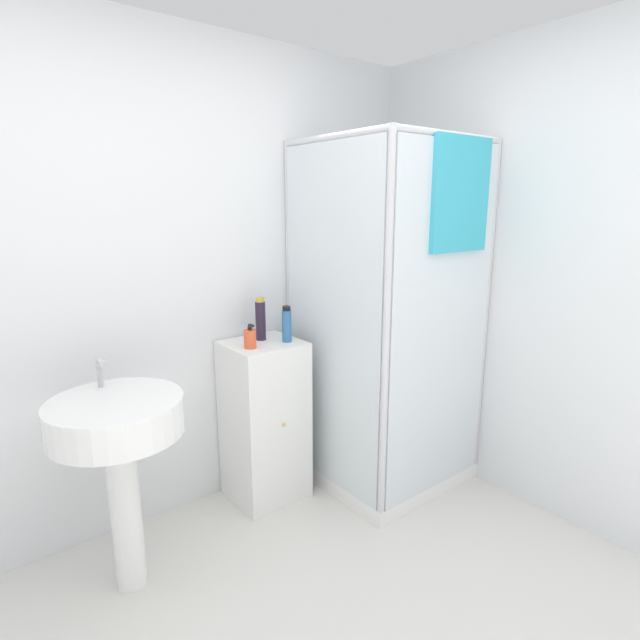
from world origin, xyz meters
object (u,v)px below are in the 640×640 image
object	(u,v)px
sink	(118,437)
shampoo_bottle_blue	(287,325)
shampoo_bottle_tall_black	(260,319)
soap_dispenser	(250,338)

from	to	relation	value
sink	shampoo_bottle_blue	bearing A→B (deg)	9.45
sink	shampoo_bottle_blue	distance (m)	1.02
shampoo_bottle_tall_black	sink	bearing A→B (deg)	-162.07
sink	soap_dispenser	xyz separation A→B (m)	(0.74, 0.18, 0.26)
sink	soap_dispenser	size ratio (longest dim) A/B	7.81
soap_dispenser	shampoo_bottle_blue	world-z (taller)	shampoo_bottle_blue
sink	shampoo_bottle_tall_black	world-z (taller)	shampoo_bottle_tall_black
sink	shampoo_bottle_tall_black	distance (m)	0.97
sink	shampoo_bottle_tall_black	bearing A→B (deg)	17.93
shampoo_bottle_blue	shampoo_bottle_tall_black	bearing A→B (deg)	126.49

